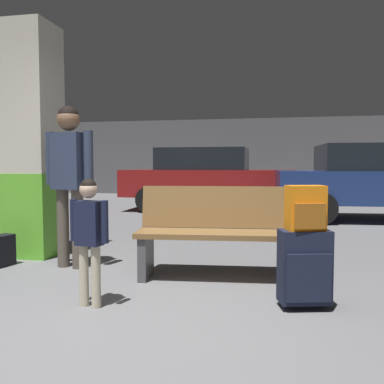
{
  "coord_description": "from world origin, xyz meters",
  "views": [
    {
      "loc": [
        1.01,
        -2.44,
        1.09
      ],
      "look_at": [
        0.25,
        1.3,
        0.85
      ],
      "focal_mm": 38.74,
      "sensor_mm": 36.0,
      "label": 1
    }
  ],
  "objects_px": {
    "suitcase": "(305,267)",
    "backpack_dark_floor": "(0,251)",
    "backpack_bright": "(306,208)",
    "adult": "(69,168)",
    "child": "(89,228)",
    "parked_car_near": "(380,180)",
    "parked_car_far": "(208,177)",
    "bench": "(220,233)",
    "structural_pillar": "(33,142)"
  },
  "relations": [
    {
      "from": "suitcase",
      "to": "backpack_dark_floor",
      "type": "height_order",
      "value": "suitcase"
    },
    {
      "from": "backpack_bright",
      "to": "adult",
      "type": "xyz_separation_m",
      "value": [
        -2.38,
        0.82,
        0.29
      ]
    },
    {
      "from": "child",
      "to": "adult",
      "type": "bearing_deg",
      "value": 123.95
    },
    {
      "from": "parked_car_near",
      "to": "adult",
      "type": "bearing_deg",
      "value": -131.12
    },
    {
      "from": "adult",
      "to": "parked_car_far",
      "type": "distance_m",
      "value": 5.93
    },
    {
      "from": "bench",
      "to": "child",
      "type": "distance_m",
      "value": 1.37
    },
    {
      "from": "structural_pillar",
      "to": "parked_car_far",
      "type": "relative_size",
      "value": 0.68
    },
    {
      "from": "backpack_bright",
      "to": "parked_car_far",
      "type": "bearing_deg",
      "value": 105.45
    },
    {
      "from": "suitcase",
      "to": "adult",
      "type": "height_order",
      "value": "adult"
    },
    {
      "from": "suitcase",
      "to": "backpack_dark_floor",
      "type": "distance_m",
      "value": 3.23
    },
    {
      "from": "backpack_dark_floor",
      "to": "adult",
      "type": "bearing_deg",
      "value": 8.34
    },
    {
      "from": "bench",
      "to": "suitcase",
      "type": "distance_m",
      "value": 1.06
    },
    {
      "from": "backpack_bright",
      "to": "suitcase",
      "type": "bearing_deg",
      "value": 144.4
    },
    {
      "from": "structural_pillar",
      "to": "adult",
      "type": "height_order",
      "value": "structural_pillar"
    },
    {
      "from": "structural_pillar",
      "to": "suitcase",
      "type": "bearing_deg",
      "value": -22.91
    },
    {
      "from": "backpack_dark_floor",
      "to": "parked_car_near",
      "type": "height_order",
      "value": "parked_car_near"
    },
    {
      "from": "suitcase",
      "to": "parked_car_near",
      "type": "relative_size",
      "value": 0.14
    },
    {
      "from": "suitcase",
      "to": "backpack_bright",
      "type": "xyz_separation_m",
      "value": [
        0.0,
        -0.0,
        0.45
      ]
    },
    {
      "from": "suitcase",
      "to": "backpack_bright",
      "type": "height_order",
      "value": "backpack_bright"
    },
    {
      "from": "bench",
      "to": "backpack_bright",
      "type": "height_order",
      "value": "backpack_bright"
    },
    {
      "from": "suitcase",
      "to": "child",
      "type": "relative_size",
      "value": 0.61
    },
    {
      "from": "bench",
      "to": "suitcase",
      "type": "bearing_deg",
      "value": -44.71
    },
    {
      "from": "child",
      "to": "adult",
      "type": "relative_size",
      "value": 0.58
    },
    {
      "from": "backpack_dark_floor",
      "to": "bench",
      "type": "bearing_deg",
      "value": 0.82
    },
    {
      "from": "backpack_dark_floor",
      "to": "backpack_bright",
      "type": "bearing_deg",
      "value": -12.68
    },
    {
      "from": "structural_pillar",
      "to": "adult",
      "type": "xyz_separation_m",
      "value": [
        0.74,
        -0.49,
        -0.31
      ]
    },
    {
      "from": "backpack_bright",
      "to": "adult",
      "type": "height_order",
      "value": "adult"
    },
    {
      "from": "adult",
      "to": "parked_car_far",
      "type": "bearing_deg",
      "value": 84.97
    },
    {
      "from": "structural_pillar",
      "to": "parked_car_near",
      "type": "distance_m",
      "value": 6.53
    },
    {
      "from": "backpack_bright",
      "to": "structural_pillar",
      "type": "bearing_deg",
      "value": 157.08
    },
    {
      "from": "child",
      "to": "adult",
      "type": "xyz_separation_m",
      "value": [
        -0.75,
        1.12,
        0.45
      ]
    },
    {
      "from": "backpack_dark_floor",
      "to": "parked_car_far",
      "type": "relative_size",
      "value": 0.08
    },
    {
      "from": "backpack_bright",
      "to": "parked_car_far",
      "type": "relative_size",
      "value": 0.08
    },
    {
      "from": "suitcase",
      "to": "parked_car_near",
      "type": "distance_m",
      "value": 5.9
    },
    {
      "from": "suitcase",
      "to": "backpack_bright",
      "type": "bearing_deg",
      "value": -35.6
    },
    {
      "from": "parked_car_near",
      "to": "suitcase",
      "type": "bearing_deg",
      "value": -107.73
    },
    {
      "from": "bench",
      "to": "backpack_dark_floor",
      "type": "relative_size",
      "value": 4.84
    },
    {
      "from": "bench",
      "to": "parked_car_near",
      "type": "xyz_separation_m",
      "value": [
        2.54,
        4.85,
        0.36
      ]
    },
    {
      "from": "backpack_bright",
      "to": "parked_car_near",
      "type": "bearing_deg",
      "value": 72.27
    },
    {
      "from": "suitcase",
      "to": "child",
      "type": "distance_m",
      "value": 1.68
    },
    {
      "from": "child",
      "to": "structural_pillar",
      "type": "bearing_deg",
      "value": 132.74
    },
    {
      "from": "structural_pillar",
      "to": "parked_car_far",
      "type": "distance_m",
      "value": 5.58
    },
    {
      "from": "suitcase",
      "to": "parked_car_near",
      "type": "height_order",
      "value": "parked_car_near"
    },
    {
      "from": "bench",
      "to": "parked_car_near",
      "type": "bearing_deg",
      "value": 62.36
    },
    {
      "from": "structural_pillar",
      "to": "bench",
      "type": "distance_m",
      "value": 2.6
    },
    {
      "from": "suitcase",
      "to": "child",
      "type": "height_order",
      "value": "child"
    },
    {
      "from": "suitcase",
      "to": "adult",
      "type": "distance_m",
      "value": 2.62
    },
    {
      "from": "structural_pillar",
      "to": "child",
      "type": "height_order",
      "value": "structural_pillar"
    },
    {
      "from": "suitcase",
      "to": "parked_car_far",
      "type": "height_order",
      "value": "parked_car_far"
    },
    {
      "from": "structural_pillar",
      "to": "backpack_dark_floor",
      "type": "height_order",
      "value": "structural_pillar"
    }
  ]
}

